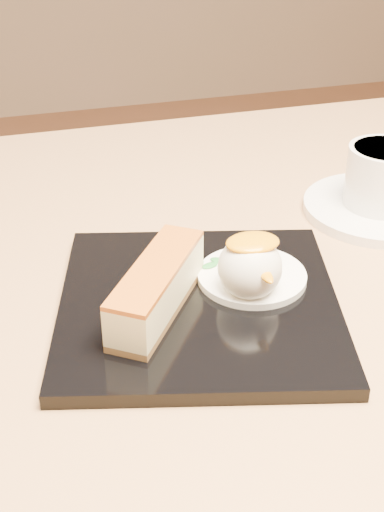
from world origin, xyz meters
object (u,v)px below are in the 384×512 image
object	(u,v)px
ice_cream_scoop	(250,268)
saucer	(379,208)
table	(236,419)
cheesecake	(157,288)
dessert_plate	(199,305)

from	to	relation	value
ice_cream_scoop	saucer	distance (m)	0.22
table	saucer	world-z (taller)	saucer
table	saucer	size ratio (longest dim) A/B	5.33
table	cheesecake	distance (m)	0.21
cheesecake	ice_cream_scoop	xyz separation A→B (m)	(0.08, 0.00, 0.01)
cheesecake	ice_cream_scoop	bearing A→B (deg)	-54.92
dessert_plate	cheesecake	distance (m)	0.04
dessert_plate	saucer	world-z (taller)	dessert_plate
table	ice_cream_scoop	size ratio (longest dim) A/B	15.72
ice_cream_scoop	cheesecake	bearing A→B (deg)	180.00
saucer	dessert_plate	bearing A→B (deg)	-152.96
table	ice_cream_scoop	xyz separation A→B (m)	(-0.01, -0.03, 0.19)
table	saucer	bearing A→B (deg)	26.02
table	ice_cream_scoop	bearing A→B (deg)	-100.19
table	dessert_plate	world-z (taller)	dessert_plate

